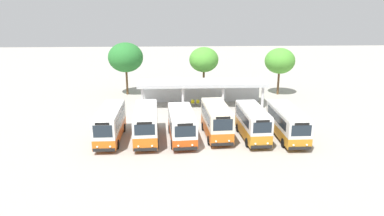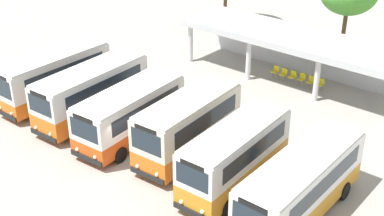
% 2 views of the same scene
% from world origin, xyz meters
% --- Properties ---
extents(ground_plane, '(180.00, 180.00, 0.00)m').
position_xyz_m(ground_plane, '(0.00, 0.00, 0.00)').
color(ground_plane, '#A39E93').
extents(city_bus_nearest_orange, '(2.28, 7.73, 3.26)m').
position_xyz_m(city_bus_nearest_orange, '(-8.42, 2.04, 1.80)').
color(city_bus_nearest_orange, black).
rests_on(city_bus_nearest_orange, ground).
extents(city_bus_second_in_row, '(2.66, 7.83, 3.27)m').
position_xyz_m(city_bus_second_in_row, '(-4.82, 1.99, 1.81)').
color(city_bus_second_in_row, black).
rests_on(city_bus_second_in_row, ground).
extents(city_bus_middle_cream, '(2.85, 7.26, 3.07)m').
position_xyz_m(city_bus_middle_cream, '(-1.23, 1.68, 1.71)').
color(city_bus_middle_cream, black).
rests_on(city_bus_middle_cream, ground).
extents(city_bus_fourth_amber, '(2.69, 7.02, 3.38)m').
position_xyz_m(city_bus_fourth_amber, '(2.36, 2.46, 1.86)').
color(city_bus_fourth_amber, black).
rests_on(city_bus_fourth_amber, ground).
extents(city_bus_fifth_blue, '(2.46, 7.10, 3.26)m').
position_xyz_m(city_bus_fifth_blue, '(5.95, 1.71, 1.80)').
color(city_bus_fifth_blue, black).
rests_on(city_bus_fifth_blue, ground).
extents(city_bus_far_end_green, '(2.39, 8.08, 3.09)m').
position_xyz_m(city_bus_far_end_green, '(9.55, 1.72, 1.72)').
color(city_bus_far_end_green, black).
rests_on(city_bus_far_end_green, ground).
extents(terminal_canopy, '(17.20, 4.58, 3.40)m').
position_xyz_m(terminal_canopy, '(1.84, 15.18, 2.56)').
color(terminal_canopy, silver).
rests_on(terminal_canopy, ground).
extents(waiting_chair_end_by_column, '(0.46, 0.46, 0.86)m').
position_xyz_m(waiting_chair_end_by_column, '(0.54, 14.35, 0.52)').
color(waiting_chair_end_by_column, slate).
rests_on(waiting_chair_end_by_column, ground).
extents(waiting_chair_second_from_end, '(0.46, 0.46, 0.86)m').
position_xyz_m(waiting_chair_second_from_end, '(1.24, 14.30, 0.52)').
color(waiting_chair_second_from_end, slate).
rests_on(waiting_chair_second_from_end, ground).
extents(waiting_chair_middle_seat, '(0.46, 0.46, 0.86)m').
position_xyz_m(waiting_chair_middle_seat, '(1.95, 14.33, 0.52)').
color(waiting_chair_middle_seat, slate).
rests_on(waiting_chair_middle_seat, ground).
extents(waiting_chair_fourth_seat, '(0.46, 0.46, 0.86)m').
position_xyz_m(waiting_chair_fourth_seat, '(2.65, 14.39, 0.52)').
color(waiting_chair_fourth_seat, slate).
rests_on(waiting_chair_fourth_seat, ground).
extents(waiting_chair_fifth_seat, '(0.46, 0.46, 0.86)m').
position_xyz_m(waiting_chair_fifth_seat, '(3.35, 14.39, 0.52)').
color(waiting_chair_fifth_seat, slate).
rests_on(waiting_chair_fifth_seat, ground).
extents(waiting_chair_far_end_seat, '(0.46, 0.46, 0.86)m').
position_xyz_m(waiting_chair_far_end_seat, '(4.05, 14.40, 0.52)').
color(waiting_chair_far_end_seat, slate).
rests_on(waiting_chair_far_end_seat, ground).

